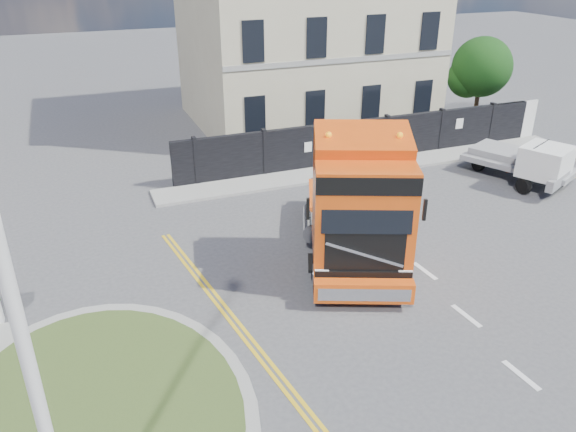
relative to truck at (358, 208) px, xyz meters
name	(u,v)px	position (x,y,z in m)	size (l,w,h in m)	color
ground	(333,283)	(-1.12, -0.75, -1.95)	(120.00, 120.00, 0.00)	#424244
traffic_island	(95,418)	(-8.12, -3.75, -1.87)	(6.80, 6.80, 0.17)	gray
hoarding_fence	(377,139)	(5.43, 8.25, -0.95)	(18.80, 0.25, 2.00)	black
georgian_building	(304,14)	(4.88, 15.75, 3.82)	(12.30, 10.30, 12.80)	#BBB595
tree	(478,70)	(13.26, 11.35, 1.10)	(3.20, 3.20, 4.80)	#382619
pavement_far	(375,166)	(4.88, 7.35, -1.89)	(20.00, 1.60, 0.12)	gray
truck	(358,208)	(0.00, 0.00, 0.00)	(5.28, 7.74, 4.35)	black
flatbed_pickup	(534,163)	(9.85, 3.07, -0.94)	(3.54, 4.96, 1.87)	gray
lamppost_island	(19,328)	(-8.62, -6.75, 2.71)	(0.28, 0.55, 8.94)	silver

